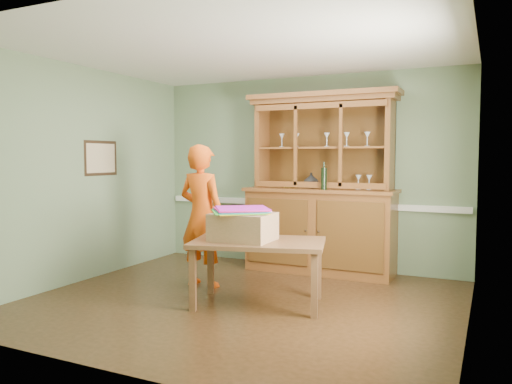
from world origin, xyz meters
The scene contains 14 objects.
floor centered at (0.00, 0.00, 0.00)m, with size 4.50×4.50×0.00m, color #4A2D17.
ceiling centered at (0.00, 0.00, 2.70)m, with size 4.50×4.50×0.00m, color white.
wall_back centered at (0.00, 2.00, 1.35)m, with size 4.50×4.50×0.00m, color gray.
wall_left centered at (-2.25, 0.00, 1.35)m, with size 4.00×4.00×0.00m, color gray.
wall_right centered at (2.25, 0.00, 1.35)m, with size 4.00×4.00×0.00m, color gray.
wall_front centered at (0.00, -2.00, 1.35)m, with size 4.50×4.50×0.00m, color gray.
chair_rail centered at (0.00, 1.98, 0.90)m, with size 4.41×0.05×0.08m, color white.
framed_map centered at (-2.23, 0.30, 1.55)m, with size 0.03×0.60×0.46m.
window_panel centered at (2.23, -0.30, 1.50)m, with size 0.03×0.96×1.36m.
china_hutch centered at (0.32, 1.72, 0.85)m, with size 2.06×0.68×2.42m.
dining_table centered at (0.21, -0.03, 0.61)m, with size 1.54×1.15×0.69m.
cardboard_box centered at (0.06, -0.10, 0.83)m, with size 0.62×0.50×0.29m, color tan.
kite_stack centered at (0.03, -0.07, 1.00)m, with size 0.74×0.74×0.05m.
person centered at (-0.75, 0.38, 0.86)m, with size 0.63×0.41×1.71m, color #F0540F.
Camera 1 is at (2.42, -4.74, 1.56)m, focal length 35.00 mm.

